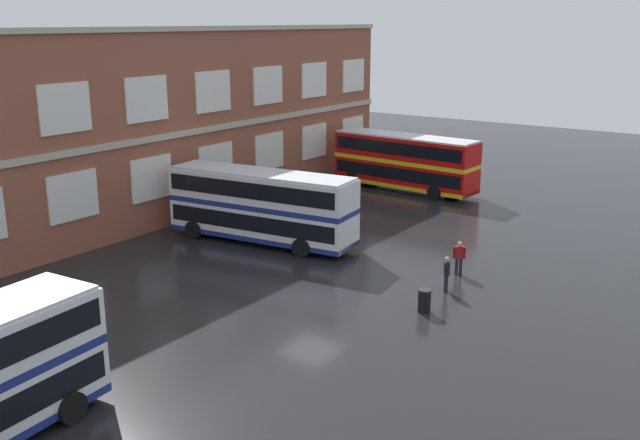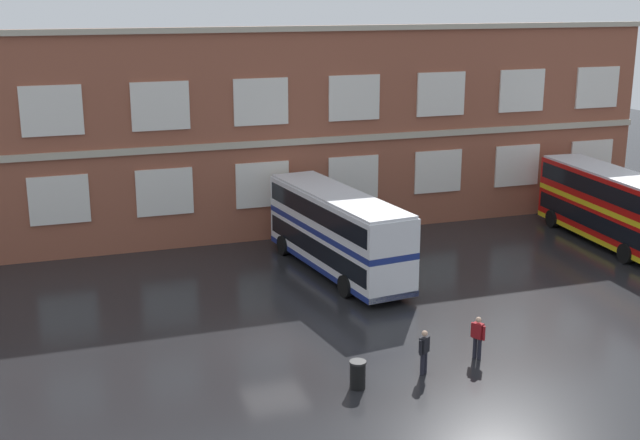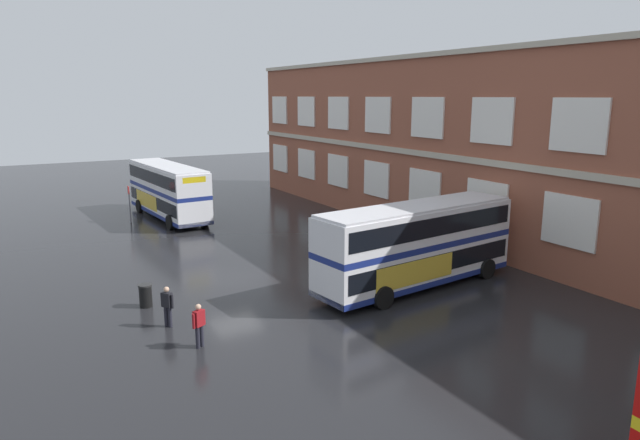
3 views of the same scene
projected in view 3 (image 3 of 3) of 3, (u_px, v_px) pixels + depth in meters
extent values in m
plane|color=black|center=(270.00, 273.00, 29.87)|extent=(120.00, 120.00, 0.00)
cube|color=brown|center=(504.00, 151.00, 35.72)|extent=(54.21, 8.00, 11.51)
cube|color=#B2A893|center=(455.00, 158.00, 33.81)|extent=(54.21, 0.16, 0.36)
cube|color=#B2A893|center=(461.00, 51.00, 32.50)|extent=(54.21, 0.28, 0.30)
cube|color=silver|center=(280.00, 158.00, 55.07)|extent=(3.04, 0.12, 2.53)
cube|color=silver|center=(306.00, 164.00, 50.46)|extent=(3.04, 0.12, 2.53)
cube|color=silver|center=(338.00, 171.00, 45.85)|extent=(3.04, 0.12, 2.53)
cube|color=silver|center=(376.00, 179.00, 41.23)|extent=(3.04, 0.12, 2.53)
cube|color=silver|center=(424.00, 190.00, 36.62)|extent=(3.04, 0.12, 2.53)
cube|color=silver|center=(486.00, 203.00, 32.01)|extent=(3.04, 0.12, 2.53)
cube|color=silver|center=(569.00, 221.00, 27.40)|extent=(3.04, 0.12, 2.53)
cube|color=silver|center=(280.00, 110.00, 54.08)|extent=(3.04, 0.12, 2.53)
cube|color=silver|center=(306.00, 111.00, 49.47)|extent=(3.04, 0.12, 2.53)
cube|color=silver|center=(338.00, 113.00, 44.86)|extent=(3.04, 0.12, 2.53)
cube|color=silver|center=(378.00, 115.00, 40.24)|extent=(3.04, 0.12, 2.53)
cube|color=silver|center=(427.00, 118.00, 35.63)|extent=(3.04, 0.12, 2.53)
cube|color=silver|center=(492.00, 121.00, 31.02)|extent=(3.04, 0.12, 2.53)
cube|color=silver|center=(579.00, 125.00, 26.41)|extent=(3.04, 0.12, 2.53)
cube|color=silver|center=(169.00, 202.00, 43.19)|extent=(11.17, 3.43, 1.75)
cube|color=black|center=(168.00, 199.00, 43.15)|extent=(10.73, 3.43, 0.90)
cube|color=navy|center=(168.00, 189.00, 42.97)|extent=(11.17, 3.43, 0.30)
cube|color=silver|center=(167.00, 177.00, 42.78)|extent=(11.17, 3.43, 1.55)
cube|color=black|center=(167.00, 176.00, 42.76)|extent=(10.73, 3.43, 0.90)
cube|color=navy|center=(169.00, 211.00, 43.35)|extent=(11.17, 3.45, 0.28)
cube|color=silver|center=(166.00, 166.00, 42.60)|extent=(10.94, 3.31, 0.12)
cube|color=gold|center=(146.00, 200.00, 43.54)|extent=(4.83, 0.42, 1.10)
cube|color=yellow|center=(194.00, 180.00, 38.26)|extent=(0.19, 1.66, 0.40)
cylinder|color=black|center=(170.00, 222.00, 39.53)|extent=(1.06, 0.40, 1.04)
cylinder|color=black|center=(204.00, 218.00, 40.93)|extent=(1.06, 0.40, 1.04)
cylinder|color=black|center=(139.00, 206.00, 45.32)|extent=(1.06, 0.40, 1.04)
cylinder|color=black|center=(170.00, 203.00, 46.71)|extent=(1.06, 0.40, 1.04)
cube|color=silver|center=(416.00, 262.00, 27.56)|extent=(3.85, 11.23, 1.75)
cube|color=black|center=(416.00, 258.00, 27.51)|extent=(3.83, 10.79, 0.90)
cube|color=navy|center=(417.00, 242.00, 27.34)|extent=(3.85, 11.23, 0.30)
cube|color=silver|center=(417.00, 223.00, 27.14)|extent=(3.85, 11.23, 1.55)
cube|color=black|center=(417.00, 222.00, 27.12)|extent=(3.83, 10.79, 0.90)
cube|color=navy|center=(415.00, 277.00, 27.71)|extent=(3.87, 11.23, 0.28)
cube|color=silver|center=(418.00, 206.00, 26.96)|extent=(3.72, 11.00, 0.12)
cube|color=gold|center=(416.00, 272.00, 25.76)|extent=(0.61, 4.81, 1.10)
cube|color=yellow|center=(490.00, 202.00, 30.20)|extent=(1.65, 0.26, 0.40)
cylinder|color=black|center=(487.00, 269.00, 28.93)|extent=(0.44, 1.07, 1.04)
cylinder|color=black|center=(448.00, 257.00, 30.94)|extent=(0.44, 1.07, 1.04)
cylinder|color=black|center=(383.00, 297.00, 24.80)|extent=(0.44, 1.07, 1.04)
cylinder|color=black|center=(347.00, 282.00, 26.81)|extent=(0.44, 1.07, 1.04)
cylinder|color=black|center=(166.00, 316.00, 22.93)|extent=(0.22, 0.22, 0.85)
cylinder|color=black|center=(170.00, 317.00, 22.85)|extent=(0.22, 0.22, 0.85)
cube|color=black|center=(167.00, 300.00, 22.74)|extent=(0.47, 0.42, 0.60)
cylinder|color=black|center=(162.00, 299.00, 22.85)|extent=(0.15, 0.15, 0.57)
cylinder|color=black|center=(172.00, 301.00, 22.63)|extent=(0.15, 0.15, 0.57)
sphere|color=tan|center=(166.00, 289.00, 22.64)|extent=(0.22, 0.22, 0.22)
cylinder|color=black|center=(198.00, 337.00, 20.93)|extent=(0.22, 0.22, 0.85)
cylinder|color=black|center=(202.00, 336.00, 21.09)|extent=(0.22, 0.22, 0.85)
cube|color=maroon|center=(199.00, 318.00, 20.85)|extent=(0.39, 0.47, 0.60)
cylinder|color=maroon|center=(194.00, 321.00, 20.65)|extent=(0.15, 0.15, 0.57)
cylinder|color=maroon|center=(204.00, 317.00, 21.07)|extent=(0.15, 0.15, 0.57)
sphere|color=tan|center=(198.00, 307.00, 20.76)|extent=(0.22, 0.22, 0.22)
cylinder|color=slate|center=(130.00, 204.00, 41.56)|extent=(0.10, 0.10, 2.70)
cube|color=red|center=(128.00, 190.00, 41.32)|extent=(0.44, 0.04, 0.56)
cylinder|color=black|center=(146.00, 296.00, 25.05)|extent=(0.56, 0.56, 0.95)
cylinder|color=black|center=(145.00, 285.00, 24.94)|extent=(0.60, 0.60, 0.08)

